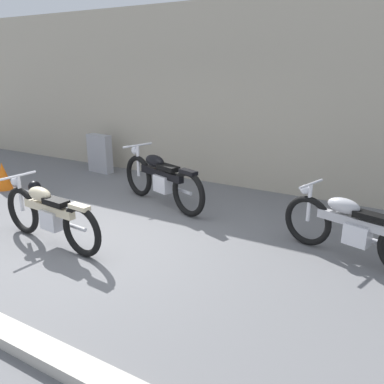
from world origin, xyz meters
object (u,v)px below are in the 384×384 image
object	(u,v)px
helmet	(35,187)
motorcycle_black	(161,179)
motorcycle_cream	(49,214)
stone_marker	(100,154)
traffic_cone	(3,176)
motorcycle_silver	(353,228)

from	to	relation	value
helmet	motorcycle_black	distance (m)	2.63
helmet	motorcycle_cream	xyz separation A→B (m)	(2.11, -1.42, 0.31)
stone_marker	helmet	bearing A→B (deg)	-90.41
traffic_cone	stone_marker	bearing A→B (deg)	69.70
motorcycle_cream	stone_marker	bearing A→B (deg)	-52.29
motorcycle_silver	traffic_cone	bearing A→B (deg)	18.89
motorcycle_black	motorcycle_silver	distance (m)	3.29
motorcycle_cream	motorcycle_silver	size ratio (longest dim) A/B	1.03
stone_marker	motorcycle_silver	size ratio (longest dim) A/B	0.45
stone_marker	traffic_cone	xyz separation A→B (m)	(-0.73, -1.98, -0.16)
helmet	traffic_cone	size ratio (longest dim) A/B	0.44
motorcycle_silver	stone_marker	bearing A→B (deg)	-0.06
helmet	motorcycle_silver	distance (m)	5.78
motorcycle_black	stone_marker	bearing A→B (deg)	-6.35
motorcycle_cream	helmet	bearing A→B (deg)	-28.96
motorcycle_cream	motorcycle_black	world-z (taller)	motorcycle_black
traffic_cone	motorcycle_cream	size ratio (longest dim) A/B	0.28
helmet	motorcycle_silver	xyz separation A→B (m)	(5.77, 0.15, 0.31)
helmet	motorcycle_black	xyz separation A→B (m)	(2.52, 0.68, 0.36)
motorcycle_cream	motorcycle_black	bearing A→B (deg)	-96.14
helmet	motorcycle_silver	world-z (taller)	motorcycle_silver
helmet	motorcycle_silver	bearing A→B (deg)	1.52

